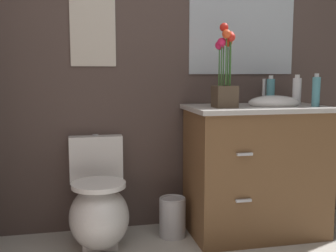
% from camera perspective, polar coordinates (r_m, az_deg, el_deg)
% --- Properties ---
extents(wall_back, '(4.14, 0.05, 2.50)m').
position_cam_1_polar(wall_back, '(3.05, 5.00, 9.96)').
color(wall_back, '#4C3D38').
rests_on(wall_back, ground_plane).
extents(toilet, '(0.38, 0.59, 0.69)m').
position_cam_1_polar(toilet, '(2.75, -9.54, -11.10)').
color(toilet, white).
rests_on(toilet, ground_plane).
extents(vanity_cabinet, '(0.94, 0.56, 1.07)m').
position_cam_1_polar(vanity_cabinet, '(2.92, 12.05, -5.75)').
color(vanity_cabinet, brown).
rests_on(vanity_cabinet, ground_plane).
extents(flower_vase, '(0.14, 0.14, 0.54)m').
position_cam_1_polar(flower_vase, '(2.69, 7.88, 6.57)').
color(flower_vase, '#4C3D2D').
rests_on(flower_vase, vanity_cabinet).
extents(soap_bottle, '(0.05, 0.05, 0.22)m').
position_cam_1_polar(soap_bottle, '(2.91, 19.75, 4.53)').
color(soap_bottle, teal).
rests_on(soap_bottle, vanity_cabinet).
extents(lotion_bottle, '(0.06, 0.06, 0.20)m').
position_cam_1_polar(lotion_bottle, '(3.03, 13.96, 4.71)').
color(lotion_bottle, teal).
rests_on(lotion_bottle, vanity_cabinet).
extents(hand_wash_bottle, '(0.06, 0.06, 0.21)m').
position_cam_1_polar(hand_wash_bottle, '(3.05, 17.35, 4.66)').
color(hand_wash_bottle, white).
rests_on(hand_wash_bottle, vanity_cabinet).
extents(trash_bin, '(0.18, 0.18, 0.27)m').
position_cam_1_polar(trash_bin, '(2.88, 0.62, -12.41)').
color(trash_bin, '#B7B7BC').
rests_on(trash_bin, ground_plane).
extents(wall_poster, '(0.30, 0.01, 0.46)m').
position_cam_1_polar(wall_poster, '(2.89, -10.32, 12.63)').
color(wall_poster, beige).
extents(wall_mirror, '(0.80, 0.01, 0.70)m').
position_cam_1_polar(wall_mirror, '(3.13, 10.22, 13.47)').
color(wall_mirror, '#B2BCC6').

